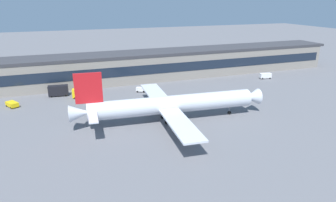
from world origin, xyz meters
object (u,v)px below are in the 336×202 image
airliner (170,105)px  pushback_tractor (12,104)px  crew_van (266,76)px  stair_truck (81,93)px  baggage_tug (141,89)px  catering_truck (59,90)px

airliner → pushback_tractor: airliner is taller
airliner → pushback_tractor: (-46.41, 30.67, -4.16)m
pushback_tractor → crew_van: 106.56m
stair_truck → crew_van: stair_truck is taller
pushback_tractor → crew_van: size_ratio=0.99×
airliner → stair_truck: airliner is taller
baggage_tug → pushback_tractor: baggage_tug is taller
stair_truck → baggage_tug: bearing=-0.8°
pushback_tractor → stair_truck: stair_truck is taller
airliner → baggage_tug: 32.57m
baggage_tug → crew_van: size_ratio=0.74×
catering_truck → crew_van: size_ratio=1.34×
pushback_tractor → stair_truck: size_ratio=0.86×
catering_truck → pushback_tractor: 17.22m
airliner → baggage_tug: (0.01, 32.31, -4.13)m
stair_truck → airliner: bearing=-54.7°
baggage_tug → stair_truck: size_ratio=0.65×
baggage_tug → crew_van: (60.13, 0.20, 0.37)m
airliner → stair_truck: (-23.10, 32.65, -3.23)m
stair_truck → pushback_tractor: bearing=-175.1°
pushback_tractor → airliner: bearing=-33.5°
crew_van → pushback_tractor: bearing=-179.0°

